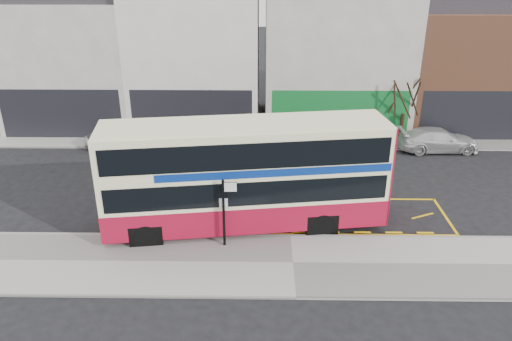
{
  "coord_description": "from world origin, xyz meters",
  "views": [
    {
      "loc": [
        -1.16,
        -17.99,
        10.94
      ],
      "look_at": [
        -1.45,
        2.0,
        1.99
      ],
      "focal_mm": 35.0,
      "sensor_mm": 36.0,
      "label": 1
    }
  ],
  "objects_px": {
    "bus_stop_post": "(225,206)",
    "car_white": "(438,140)",
    "car_grey": "(306,141)",
    "street_tree_right": "(406,88)",
    "double_decker_bus": "(246,175)",
    "car_silver": "(116,142)"
  },
  "relations": [
    {
      "from": "car_white",
      "to": "street_tree_right",
      "type": "height_order",
      "value": "street_tree_right"
    },
    {
      "from": "car_grey",
      "to": "car_white",
      "type": "distance_m",
      "value": 7.77
    },
    {
      "from": "bus_stop_post",
      "to": "car_white",
      "type": "height_order",
      "value": "bus_stop_post"
    },
    {
      "from": "double_decker_bus",
      "to": "car_grey",
      "type": "relative_size",
      "value": 3.03
    },
    {
      "from": "car_white",
      "to": "street_tree_right",
      "type": "xyz_separation_m",
      "value": [
        -1.92,
        1.13,
        2.81
      ]
    },
    {
      "from": "car_silver",
      "to": "double_decker_bus",
      "type": "bearing_deg",
      "value": -116.88
    },
    {
      "from": "car_silver",
      "to": "street_tree_right",
      "type": "distance_m",
      "value": 17.24
    },
    {
      "from": "bus_stop_post",
      "to": "car_grey",
      "type": "bearing_deg",
      "value": 67.63
    },
    {
      "from": "bus_stop_post",
      "to": "car_white",
      "type": "xyz_separation_m",
      "value": [
        11.7,
        10.61,
        -1.19
      ]
    },
    {
      "from": "car_grey",
      "to": "car_white",
      "type": "bearing_deg",
      "value": -100.53
    },
    {
      "from": "double_decker_bus",
      "to": "car_silver",
      "type": "xyz_separation_m",
      "value": [
        -7.9,
        8.41,
        -1.81
      ]
    },
    {
      "from": "car_grey",
      "to": "street_tree_right",
      "type": "xyz_separation_m",
      "value": [
        5.85,
        1.37,
        2.83
      ]
    },
    {
      "from": "car_silver",
      "to": "car_white",
      "type": "distance_m",
      "value": 18.84
    },
    {
      "from": "street_tree_right",
      "to": "double_decker_bus",
      "type": "bearing_deg",
      "value": -131.96
    },
    {
      "from": "bus_stop_post",
      "to": "car_white",
      "type": "bearing_deg",
      "value": 40.6
    },
    {
      "from": "double_decker_bus",
      "to": "bus_stop_post",
      "type": "xyz_separation_m",
      "value": [
        -0.76,
        -1.71,
        -0.57
      ]
    },
    {
      "from": "bus_stop_post",
      "to": "car_grey",
      "type": "height_order",
      "value": "bus_stop_post"
    },
    {
      "from": "double_decker_bus",
      "to": "street_tree_right",
      "type": "height_order",
      "value": "street_tree_right"
    },
    {
      "from": "bus_stop_post",
      "to": "car_white",
      "type": "relative_size",
      "value": 0.61
    },
    {
      "from": "double_decker_bus",
      "to": "car_white",
      "type": "height_order",
      "value": "double_decker_bus"
    },
    {
      "from": "bus_stop_post",
      "to": "car_white",
      "type": "distance_m",
      "value": 15.84
    },
    {
      "from": "bus_stop_post",
      "to": "car_silver",
      "type": "distance_m",
      "value": 12.44
    }
  ]
}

